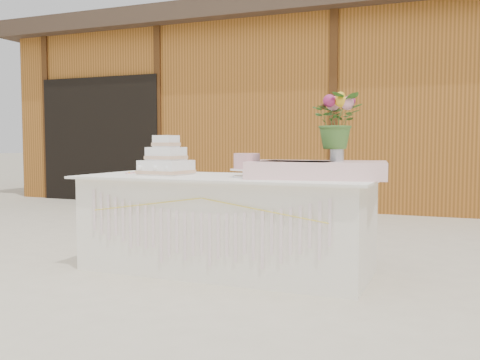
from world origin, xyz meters
name	(u,v)px	position (x,y,z in m)	size (l,w,h in m)	color
ground	(226,270)	(0.00, 0.00, 0.00)	(80.00, 80.00, 0.00)	beige
barn	(356,108)	(-0.01, 5.99, 1.68)	(12.60, 4.60, 3.30)	#9F5D21
cake_table	(226,223)	(0.00, 0.00, 0.39)	(2.40, 1.00, 0.77)	white
wedding_cake	(166,161)	(-0.56, 0.01, 0.88)	(0.40, 0.40, 0.33)	white
pink_cake_stand	(247,164)	(0.21, -0.08, 0.87)	(0.26, 0.26, 0.19)	white
satin_runner	(317,170)	(0.74, 0.04, 0.83)	(1.02, 0.59, 0.13)	#FBCCCA
flower_vase	(337,152)	(0.88, 0.09, 0.97)	(0.10, 0.10, 0.14)	silver
bouquet	(338,115)	(0.88, 0.09, 1.25)	(0.38, 0.33, 0.42)	#406D2B
loose_flowers	(132,172)	(-0.98, 0.13, 0.78)	(0.13, 0.31, 0.02)	pink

